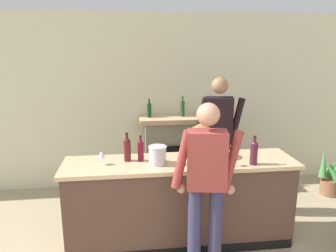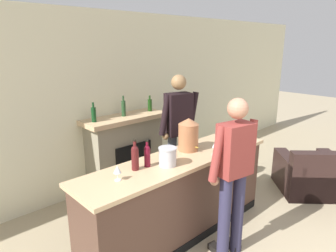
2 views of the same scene
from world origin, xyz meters
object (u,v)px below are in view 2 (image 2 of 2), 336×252
at_px(ice_bucket_steel, 168,157).
at_px(wine_bottle_burgundy_dark, 147,155).
at_px(wine_bottle_port_short, 234,136).
at_px(wine_glass_back_row, 225,142).
at_px(person_customer, 233,173).
at_px(wine_glass_near_bucket, 215,145).
at_px(person_bartender, 178,133).
at_px(armchair_black, 312,177).
at_px(potted_plant_corner, 234,146).
at_px(wine_glass_front_left, 117,170).
at_px(copper_dispenser, 188,134).
at_px(fireplace_stone, 126,151).
at_px(wine_bottle_merlot_tall, 135,157).

distance_m(ice_bucket_steel, wine_bottle_burgundy_dark, 0.22).
relative_size(wine_bottle_burgundy_dark, wine_bottle_port_short, 0.91).
distance_m(ice_bucket_steel, wine_glass_back_row, 0.82).
xyz_separation_m(person_customer, ice_bucket_steel, (-0.40, 0.57, 0.12)).
bearing_deg(ice_bucket_steel, wine_glass_near_bucket, -13.37).
bearing_deg(person_customer, person_bartender, 69.96).
relative_size(person_bartender, wine_glass_back_row, 11.34).
height_order(armchair_black, wine_glass_back_row, wine_glass_back_row).
xyz_separation_m(wine_bottle_port_short, wine_glass_back_row, (-0.22, -0.02, -0.03)).
relative_size(potted_plant_corner, wine_glass_near_bucket, 4.42).
xyz_separation_m(wine_bottle_port_short, wine_glass_near_bucket, (-0.40, -0.01, -0.03)).
relative_size(ice_bucket_steel, wine_glass_front_left, 1.32).
bearing_deg(copper_dispenser, person_customer, -98.68).
distance_m(person_customer, wine_bottle_port_short, 0.78).
xyz_separation_m(ice_bucket_steel, wine_bottle_port_short, (1.03, -0.13, 0.04)).
distance_m(potted_plant_corner, wine_bottle_port_short, 2.26).
distance_m(wine_glass_back_row, wine_glass_front_left, 1.42).
xyz_separation_m(fireplace_stone, potted_plant_corner, (2.22, -0.56, -0.31)).
relative_size(fireplace_stone, person_customer, 0.85).
bearing_deg(copper_dispenser, wine_glass_front_left, -173.98).
height_order(person_bartender, ice_bucket_steel, person_bartender).
distance_m(person_customer, wine_glass_near_bucket, 0.50).
distance_m(potted_plant_corner, person_customer, 2.93).
distance_m(armchair_black, wine_bottle_merlot_tall, 3.07).
xyz_separation_m(wine_bottle_port_short, wine_bottle_merlot_tall, (-1.35, 0.28, 0.00)).
relative_size(armchair_black, wine_glass_near_bucket, 7.76).
bearing_deg(wine_glass_near_bucket, person_customer, -118.22).
height_order(wine_bottle_burgundy_dark, wine_bottle_port_short, wine_bottle_port_short).
distance_m(fireplace_stone, person_bartender, 1.03).
bearing_deg(wine_bottle_merlot_tall, wine_bottle_port_short, -11.81).
bearing_deg(wine_glass_back_row, potted_plant_corner, 30.81).
xyz_separation_m(person_customer, wine_bottle_merlot_tall, (-0.72, 0.72, 0.17)).
distance_m(armchair_black, wine_glass_near_bucket, 2.12).
distance_m(wine_bottle_port_short, wine_bottle_merlot_tall, 1.38).
relative_size(potted_plant_corner, person_customer, 0.41).
bearing_deg(wine_glass_front_left, copper_dispenser, 6.02).
height_order(wine_bottle_burgundy_dark, wine_glass_front_left, wine_bottle_burgundy_dark).
distance_m(wine_bottle_port_short, wine_glass_back_row, 0.22).
bearing_deg(fireplace_stone, armchair_black, -47.82).
xyz_separation_m(fireplace_stone, copper_dispenser, (-0.03, -1.40, 0.60)).
bearing_deg(copper_dispenser, potted_plant_corner, 20.32).
relative_size(fireplace_stone, ice_bucket_steel, 7.42).
bearing_deg(ice_bucket_steel, armchair_black, -13.42).
bearing_deg(person_customer, potted_plant_corner, 33.77).
bearing_deg(wine_bottle_port_short, copper_dispenser, 148.41).
bearing_deg(wine_bottle_port_short, wine_bottle_merlot_tall, 168.19).
xyz_separation_m(copper_dispenser, wine_glass_front_left, (-1.11, -0.12, -0.09)).
bearing_deg(wine_bottle_merlot_tall, wine_glass_back_row, -15.00).
height_order(armchair_black, wine_glass_front_left, wine_glass_front_left).
relative_size(ice_bucket_steel, wine_bottle_port_short, 0.63).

